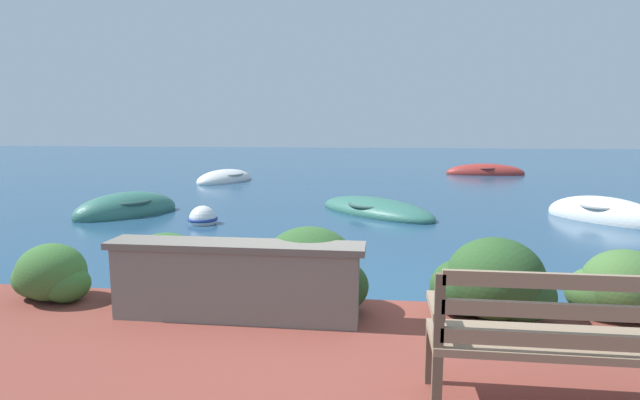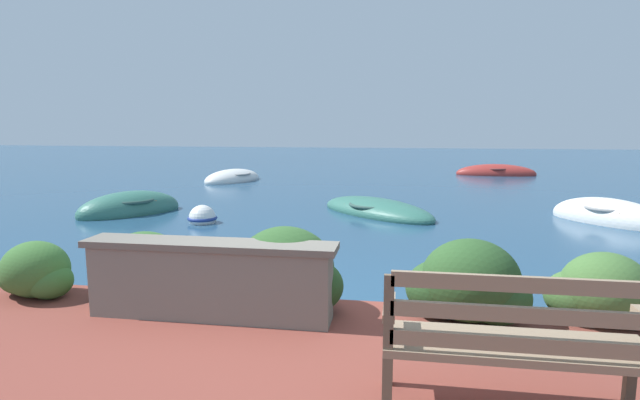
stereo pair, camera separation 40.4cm
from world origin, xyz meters
The scene contains 14 objects.
ground_plane centered at (0.00, 0.00, 0.00)m, with size 80.00×80.00×0.00m.
park_bench centered at (1.74, -1.87, 0.71)m, with size 1.58×0.48×0.93m.
stone_wall centered at (-0.65, -0.65, 0.58)m, with size 2.33×0.39×0.71m.
hedge_clump_far_left centered at (-2.65, -0.39, 0.47)m, with size 0.85×0.61×0.58m.
hedge_clump_left centered at (-1.45, -0.38, 0.53)m, with size 1.05×0.76×0.72m.
hedge_clump_centre centered at (-0.04, -0.33, 0.57)m, with size 1.18×0.85×0.80m.
hedge_clump_right centered at (1.67, -0.34, 0.54)m, with size 1.10×0.79×0.75m.
hedge_clump_far_right centered at (2.84, -0.23, 0.50)m, with size 0.95×0.68×0.64m.
rowboat_nearest centered at (-4.97, 5.47, 0.08)m, with size 2.26×2.61×0.88m.
rowboat_mid centered at (5.28, 6.01, 0.07)m, with size 2.28×2.48×0.88m.
rowboat_far centered at (0.54, 6.31, 0.05)m, with size 3.21×3.15×0.61m.
rowboat_outer centered at (-4.85, 12.18, 0.07)m, with size 2.12×2.87×0.75m.
rowboat_distant centered at (4.84, 15.90, 0.06)m, with size 3.10×1.01×0.78m.
mooring_buoy centered at (-2.92, 4.66, 0.10)m, with size 0.60×0.60×0.55m.
Camera 2 is at (1.03, -4.83, 1.97)m, focal length 28.00 mm.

